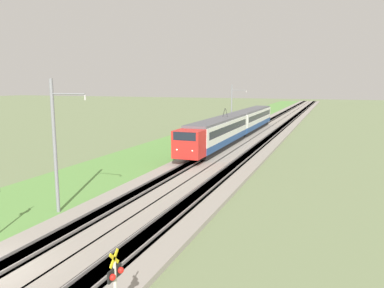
% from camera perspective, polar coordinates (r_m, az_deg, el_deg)
% --- Properties ---
extents(ballast_main, '(240.00, 4.40, 0.30)m').
position_cam_1_polar(ballast_main, '(62.54, 8.68, 1.75)').
color(ballast_main, gray).
rests_on(ballast_main, ground).
extents(ballast_adjacent, '(240.00, 4.40, 0.30)m').
position_cam_1_polar(ballast_adjacent, '(61.79, 12.55, 1.54)').
color(ballast_adjacent, gray).
rests_on(ballast_adjacent, ground).
extents(track_main, '(240.00, 1.57, 0.45)m').
position_cam_1_polar(track_main, '(62.54, 8.68, 1.75)').
color(track_main, '#4C4238').
rests_on(track_main, ground).
extents(track_adjacent, '(240.00, 1.57, 0.45)m').
position_cam_1_polar(track_adjacent, '(61.79, 12.55, 1.55)').
color(track_adjacent, '#4C4238').
rests_on(track_adjacent, ground).
extents(grass_verge, '(240.00, 10.94, 0.12)m').
position_cam_1_polar(grass_verge, '(63.90, 3.91, 1.91)').
color(grass_verge, '#5B8E42').
rests_on(grass_verge, ground).
extents(passenger_train, '(40.78, 2.89, 5.01)m').
position_cam_1_polar(passenger_train, '(54.73, 6.99, 3.05)').
color(passenger_train, red).
rests_on(passenger_train, ground).
extents(catenary_mast_near, '(0.22, 2.56, 8.41)m').
position_cam_1_polar(catenary_mast_near, '(24.39, -20.09, -0.25)').
color(catenary_mast_near, slate).
rests_on(catenary_mast_near, ground).
extents(catenary_mast_mid, '(0.22, 2.56, 7.98)m').
position_cam_1_polar(catenary_mast_mid, '(62.29, 6.10, 5.45)').
color(catenary_mast_mid, slate).
rests_on(catenary_mast_mid, ground).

